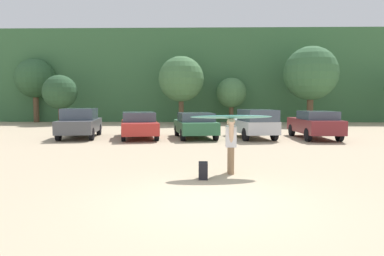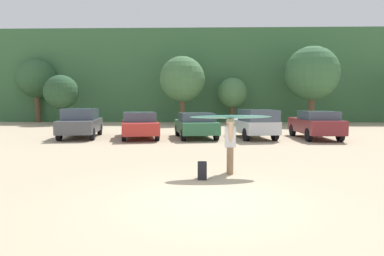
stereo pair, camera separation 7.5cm
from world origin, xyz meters
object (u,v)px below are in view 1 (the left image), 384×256
object	(u,v)px
parked_car_dark_gray	(80,123)
parked_car_silver	(254,123)
parked_car_maroon	(315,124)
parked_car_forest_green	(195,124)
person_adult	(231,142)
parked_car_red	(139,125)
surfboard_teal	(232,117)
backpack_dropped	(203,171)

from	to	relation	value
parked_car_dark_gray	parked_car_silver	size ratio (longest dim) A/B	1.07
parked_car_maroon	parked_car_forest_green	bearing A→B (deg)	86.78
parked_car_forest_green	person_adult	xyz separation A→B (m)	(1.14, -9.42, 0.15)
parked_car_red	parked_car_silver	distance (m)	6.31
parked_car_maroon	parked_car_dark_gray	bearing A→B (deg)	87.41
surfboard_teal	parked_car_forest_green	bearing A→B (deg)	-89.24
person_adult	backpack_dropped	size ratio (longest dim) A/B	3.56
parked_car_silver	parked_car_maroon	size ratio (longest dim) A/B	0.97
parked_car_forest_green	person_adult	size ratio (longest dim) A/B	2.65
parked_car_red	parked_car_maroon	distance (m)	9.63
parked_car_forest_green	surfboard_teal	size ratio (longest dim) A/B	1.78
parked_car_red	person_adult	world-z (taller)	person_adult
parked_car_silver	person_adult	world-z (taller)	parked_car_silver
person_adult	surfboard_teal	xyz separation A→B (m)	(0.00, -0.09, 0.72)
parked_car_silver	backpack_dropped	size ratio (longest dim) A/B	9.41
surfboard_teal	parked_car_red	bearing A→B (deg)	-71.82
parked_car_dark_gray	parked_car_forest_green	xyz separation A→B (m)	(6.45, -0.04, -0.09)
parked_car_red	parked_car_silver	world-z (taller)	parked_car_silver
parked_car_dark_gray	backpack_dropped	xyz separation A→B (m)	(6.80, -10.21, -0.62)
parked_car_red	parked_car_forest_green	size ratio (longest dim) A/B	1.15
parked_car_silver	parked_car_maroon	bearing A→B (deg)	-99.45
person_adult	surfboard_teal	distance (m)	0.72
parked_car_silver	parked_car_maroon	world-z (taller)	parked_car_silver
parked_car_forest_green	parked_car_silver	xyz separation A→B (m)	(3.18, -0.24, 0.08)
parked_car_maroon	backpack_dropped	size ratio (longest dim) A/B	9.73
person_adult	backpack_dropped	xyz separation A→B (m)	(-0.80, -0.76, -0.68)
parked_car_forest_green	person_adult	distance (m)	9.49
parked_car_red	surfboard_teal	size ratio (longest dim) A/B	2.05
parked_car_dark_gray	surfboard_teal	distance (m)	12.23
person_adult	backpack_dropped	distance (m)	1.29
parked_car_forest_green	surfboard_teal	distance (m)	9.62
parked_car_dark_gray	backpack_dropped	size ratio (longest dim) A/B	10.11
surfboard_teal	backpack_dropped	world-z (taller)	surfboard_teal
parked_car_dark_gray	person_adult	bearing A→B (deg)	-149.89
parked_car_maroon	surfboard_teal	world-z (taller)	surfboard_teal
parked_car_dark_gray	surfboard_teal	world-z (taller)	surfboard_teal
parked_car_dark_gray	parked_car_red	bearing A→B (deg)	-100.06
parked_car_dark_gray	person_adult	world-z (taller)	parked_car_dark_gray
parked_car_forest_green	person_adult	bearing A→B (deg)	176.39
parked_car_dark_gray	parked_car_red	distance (m)	3.33
parked_car_red	backpack_dropped	distance (m)	10.72
parked_car_dark_gray	parked_car_maroon	world-z (taller)	parked_car_dark_gray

